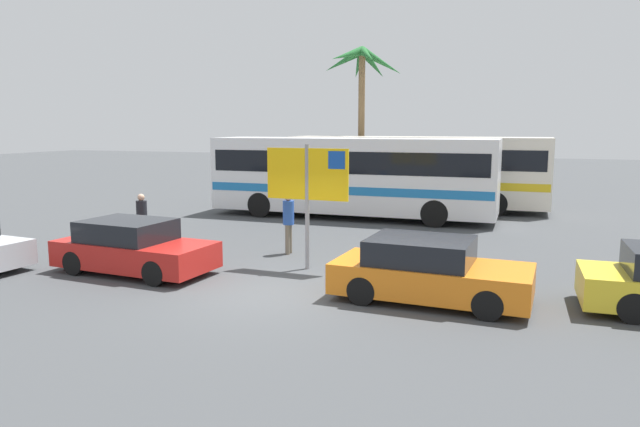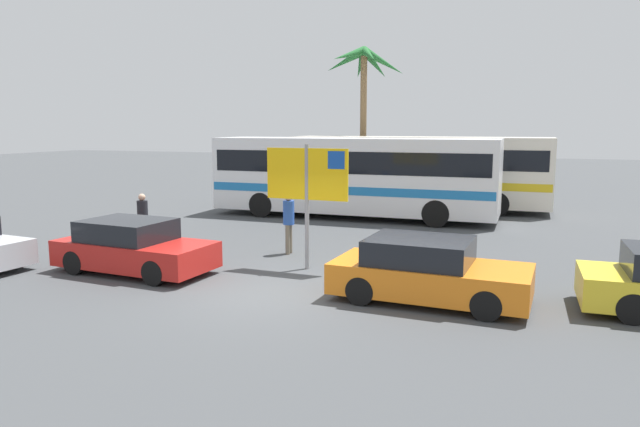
% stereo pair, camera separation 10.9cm
% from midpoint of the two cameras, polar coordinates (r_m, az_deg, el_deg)
% --- Properties ---
extents(ground, '(120.00, 120.00, 0.00)m').
position_cam_midpoint_polar(ground, '(12.93, -5.03, -7.85)').
color(ground, '#424447').
extents(bus_front_coach, '(11.28, 2.65, 3.17)m').
position_cam_midpoint_polar(bus_front_coach, '(23.27, 3.41, 3.97)').
color(bus_front_coach, white).
rests_on(bus_front_coach, ground).
extents(bus_rear_coach, '(11.28, 2.65, 3.17)m').
position_cam_midpoint_polar(bus_rear_coach, '(26.23, 9.67, 4.38)').
color(bus_rear_coach, silver).
rests_on(bus_rear_coach, ground).
extents(ferry_sign, '(2.20, 0.14, 3.20)m').
position_cam_midpoint_polar(ferry_sign, '(14.66, -0.91, 3.40)').
color(ferry_sign, gray).
rests_on(ferry_sign, ground).
extents(car_orange, '(4.14, 2.07, 1.32)m').
position_cam_midpoint_polar(car_orange, '(12.44, 10.73, -5.58)').
color(car_orange, orange).
rests_on(car_orange, ground).
extents(car_red, '(4.11, 2.05, 1.32)m').
position_cam_midpoint_polar(car_red, '(15.31, -17.65, -3.18)').
color(car_red, red).
rests_on(car_red, ground).
extents(pedestrian_by_bus, '(0.32, 0.32, 1.62)m').
position_cam_midpoint_polar(pedestrian_by_bus, '(18.49, -16.84, -0.19)').
color(pedestrian_by_bus, '#706656').
rests_on(pedestrian_by_bus, ground).
extents(pedestrian_near_sign, '(0.32, 0.32, 1.77)m').
position_cam_midpoint_polar(pedestrian_near_sign, '(16.62, -2.90, -0.42)').
color(pedestrian_near_sign, '#706656').
rests_on(pedestrian_near_sign, ground).
extents(palm_tree_seaside, '(4.11, 4.01, 7.46)m').
position_cam_midpoint_polar(palm_tree_seaside, '(29.11, 4.42, 13.33)').
color(palm_tree_seaside, brown).
rests_on(palm_tree_seaside, ground).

